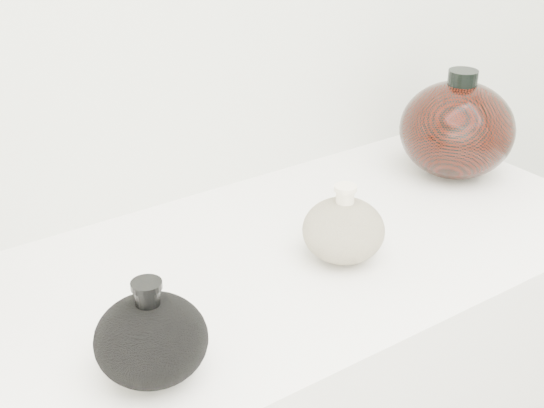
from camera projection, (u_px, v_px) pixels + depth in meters
black_gourd_vase at (151, 339)px, 0.85m from camera, size 0.17×0.17×0.13m
cream_gourd_vase at (343, 230)px, 1.08m from camera, size 0.13×0.13×0.12m
right_round_pot at (457, 129)px, 1.33m from camera, size 0.23×0.23×0.19m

